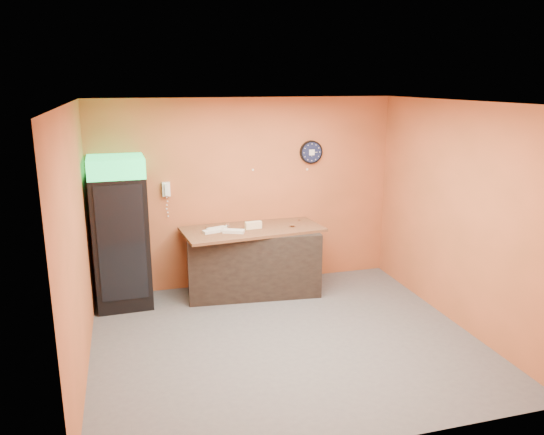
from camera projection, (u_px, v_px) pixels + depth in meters
name	position (u px, v px, depth m)	size (l,w,h in m)	color
floor	(285.00, 340.00, 6.38)	(4.50, 4.50, 0.00)	#47474C
back_wall	(247.00, 193.00, 7.89)	(4.50, 0.02, 2.80)	#C25F36
left_wall	(77.00, 244.00, 5.44)	(0.02, 4.00, 2.80)	#C25F36
right_wall	(458.00, 215.00, 6.61)	(0.02, 4.00, 2.80)	#C25F36
ceiling	(287.00, 102.00, 5.67)	(4.50, 4.00, 0.02)	white
beverage_cooler	(121.00, 235.00, 7.14)	(0.74, 0.76, 2.06)	black
prep_counter	(253.00, 261.00, 7.73)	(1.87, 0.83, 0.94)	black
wall_clock	(311.00, 152.00, 7.98)	(0.35, 0.06, 0.35)	black
wall_phone	(166.00, 189.00, 7.50)	(0.11, 0.10, 0.20)	white
butcher_paper	(252.00, 229.00, 7.61)	(1.98, 0.91, 0.04)	brown
sub_roll_stack	(253.00, 225.00, 7.56)	(0.24, 0.10, 0.10)	#F7EDC0
wrapped_sandwich_left	(213.00, 231.00, 7.37)	(0.28, 0.11, 0.04)	silver
wrapped_sandwich_mid	(234.00, 231.00, 7.36)	(0.30, 0.12, 0.04)	silver
wrapped_sandwich_right	(217.00, 229.00, 7.48)	(0.28, 0.11, 0.04)	silver
kitchen_tool	(227.00, 226.00, 7.57)	(0.06, 0.06, 0.06)	silver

